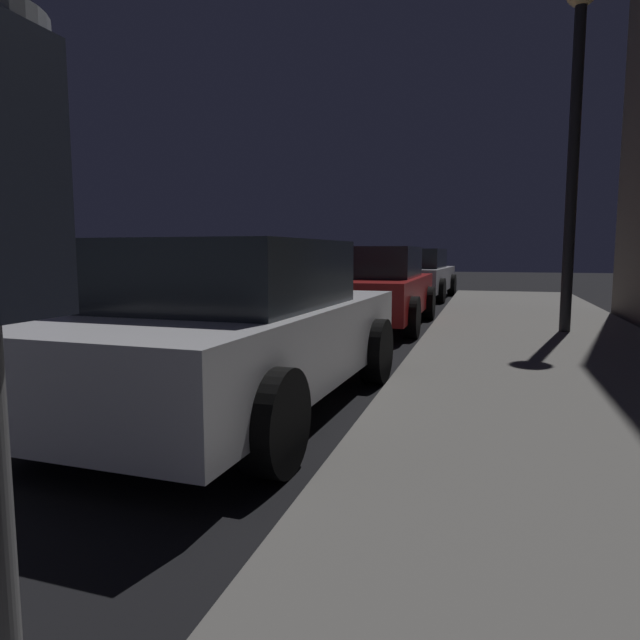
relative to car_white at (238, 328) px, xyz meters
The scene contains 4 objects.
car_white is the anchor object (origin of this frame).
car_red 5.72m from the car_white, 89.98° to the left, with size 2.04×4.19×1.43m.
car_silver 12.20m from the car_white, 90.00° to the left, with size 2.20×4.59×1.43m.
street_lamp 6.39m from the car_white, 56.67° to the left, with size 0.44×0.44×5.05m.
Camera 1 is at (4.85, -0.24, 1.33)m, focal length 31.96 mm.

